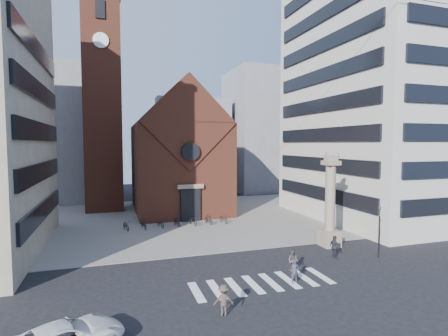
{
  "coord_description": "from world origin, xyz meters",
  "views": [
    {
      "loc": [
        -8.97,
        -24.13,
        9.44
      ],
      "look_at": [
        1.39,
        8.0,
        7.08
      ],
      "focal_mm": 28.0,
      "sensor_mm": 36.0,
      "label": 1
    }
  ],
  "objects_px": {
    "pedestrian_0": "(295,271)",
    "pedestrian_1": "(293,261)",
    "pedestrian_2": "(335,247)",
    "lion_column": "(330,209)",
    "traffic_light": "(379,230)",
    "scooter_0": "(126,225)"
  },
  "relations": [
    {
      "from": "pedestrian_2",
      "to": "scooter_0",
      "type": "distance_m",
      "value": 21.86
    },
    {
      "from": "traffic_light",
      "to": "pedestrian_2",
      "type": "xyz_separation_m",
      "value": [
        -3.72,
        0.81,
        -1.33
      ]
    },
    {
      "from": "pedestrian_0",
      "to": "pedestrian_1",
      "type": "height_order",
      "value": "pedestrian_0"
    },
    {
      "from": "scooter_0",
      "to": "pedestrian_0",
      "type": "bearing_deg",
      "value": -74.64
    },
    {
      "from": "traffic_light",
      "to": "pedestrian_1",
      "type": "relative_size",
      "value": 2.63
    },
    {
      "from": "traffic_light",
      "to": "pedestrian_0",
      "type": "relative_size",
      "value": 2.59
    },
    {
      "from": "pedestrian_0",
      "to": "pedestrian_1",
      "type": "xyz_separation_m",
      "value": [
        0.93,
        1.92,
        -0.01
      ]
    },
    {
      "from": "lion_column",
      "to": "scooter_0",
      "type": "xyz_separation_m",
      "value": [
        -17.64,
        11.79,
        -2.9
      ]
    },
    {
      "from": "pedestrian_1",
      "to": "scooter_0",
      "type": "relative_size",
      "value": 0.84
    },
    {
      "from": "traffic_light",
      "to": "pedestrian_1",
      "type": "distance_m",
      "value": 8.58
    },
    {
      "from": "pedestrian_1",
      "to": "pedestrian_2",
      "type": "distance_m",
      "value": 4.96
    },
    {
      "from": "pedestrian_1",
      "to": "pedestrian_0",
      "type": "bearing_deg",
      "value": -63.12
    },
    {
      "from": "lion_column",
      "to": "traffic_light",
      "type": "bearing_deg",
      "value": -63.54
    },
    {
      "from": "lion_column",
      "to": "traffic_light",
      "type": "distance_m",
      "value": 4.62
    },
    {
      "from": "pedestrian_0",
      "to": "scooter_0",
      "type": "height_order",
      "value": "pedestrian_0"
    },
    {
      "from": "pedestrian_2",
      "to": "traffic_light",
      "type": "bearing_deg",
      "value": -105.25
    },
    {
      "from": "scooter_0",
      "to": "pedestrian_2",
      "type": "bearing_deg",
      "value": -56.98
    },
    {
      "from": "pedestrian_1",
      "to": "pedestrian_2",
      "type": "height_order",
      "value": "pedestrian_2"
    },
    {
      "from": "pedestrian_2",
      "to": "pedestrian_0",
      "type": "bearing_deg",
      "value": 118.94
    },
    {
      "from": "pedestrian_1",
      "to": "pedestrian_2",
      "type": "bearing_deg",
      "value": 71.45
    },
    {
      "from": "pedestrian_2",
      "to": "scooter_0",
      "type": "bearing_deg",
      "value": 43.7
    },
    {
      "from": "traffic_light",
      "to": "scooter_0",
      "type": "relative_size",
      "value": 2.22
    }
  ]
}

